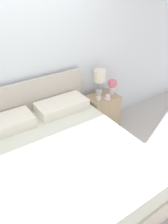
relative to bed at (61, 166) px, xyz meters
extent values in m
plane|color=#BCB7B2|center=(0.00, 0.91, -0.34)|extent=(12.00, 12.00, 0.00)
cube|color=white|center=(0.00, 0.98, 0.96)|extent=(8.00, 0.06, 2.60)
cube|color=beige|center=(0.00, -0.06, -0.16)|extent=(1.66, 1.94, 0.36)
cube|color=white|center=(0.00, -0.06, 0.16)|extent=(1.62, 1.90, 0.28)
cube|color=beige|center=(0.00, 0.88, 0.20)|extent=(1.69, 0.05, 1.09)
cube|color=white|center=(-0.40, 0.66, 0.37)|extent=(0.70, 0.36, 0.14)
cube|color=white|center=(0.40, 0.66, 0.37)|extent=(0.70, 0.36, 0.14)
cube|color=tan|center=(1.16, 0.70, -0.04)|extent=(0.50, 0.37, 0.61)
sphere|color=#B2AD93|center=(1.16, 0.51, 0.13)|extent=(0.02, 0.02, 0.02)
cylinder|color=white|center=(1.14, 0.77, 0.31)|extent=(0.10, 0.10, 0.09)
cylinder|color=#B7B29E|center=(1.14, 0.77, 0.43)|extent=(0.02, 0.02, 0.16)
cylinder|color=silver|center=(1.14, 0.77, 0.60)|extent=(0.19, 0.19, 0.18)
cylinder|color=silver|center=(1.33, 0.69, 0.33)|extent=(0.09, 0.09, 0.13)
sphere|color=#E06B7F|center=(1.33, 0.69, 0.45)|extent=(0.15, 0.15, 0.15)
sphere|color=#609356|center=(1.37, 0.69, 0.41)|extent=(0.07, 0.07, 0.07)
cylinder|color=white|center=(1.17, 0.59, 0.27)|extent=(0.10, 0.10, 0.01)
cylinder|color=white|center=(1.17, 0.59, 0.31)|extent=(0.06, 0.06, 0.06)
cube|color=beige|center=(1.01, 0.63, 0.30)|extent=(0.08, 0.05, 0.07)
cylinder|color=white|center=(1.01, 0.60, 0.30)|extent=(0.05, 0.00, 0.05)
camera|label=1|loc=(-0.80, -1.66, 1.92)|focal=35.00mm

